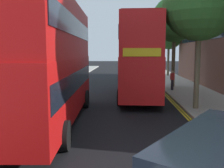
# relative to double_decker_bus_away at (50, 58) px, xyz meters

# --- Properties ---
(sidewalk_right) EXTENTS (4.00, 80.00, 0.14)m
(sidewalk_right) POSITION_rel_double_decker_bus_away_xyz_m (8.80, 5.49, -2.96)
(sidewalk_right) COLOR #ADA89E
(sidewalk_right) RESTS_ON ground
(sidewalk_left) EXTENTS (4.00, 80.00, 0.14)m
(sidewalk_left) POSITION_rel_double_decker_bus_away_xyz_m (-4.20, 5.49, -2.96)
(sidewalk_left) COLOR #ADA89E
(sidewalk_left) RESTS_ON ground
(kerb_line_outer) EXTENTS (0.10, 56.00, 0.01)m
(kerb_line_outer) POSITION_rel_double_decker_bus_away_xyz_m (6.70, 3.49, -3.03)
(kerb_line_outer) COLOR yellow
(kerb_line_outer) RESTS_ON ground
(kerb_line_inner) EXTENTS (0.10, 56.00, 0.01)m
(kerb_line_inner) POSITION_rel_double_decker_bus_away_xyz_m (6.54, 3.49, -3.03)
(kerb_line_inner) COLOR yellow
(kerb_line_inner) RESTS_ON ground
(double_decker_bus_away) EXTENTS (3.12, 10.89, 5.64)m
(double_decker_bus_away) POSITION_rel_double_decker_bus_away_xyz_m (0.00, 0.00, 0.00)
(double_decker_bus_away) COLOR #B20F0F
(double_decker_bus_away) RESTS_ON ground
(double_decker_bus_oncoming) EXTENTS (3.05, 10.88, 5.64)m
(double_decker_bus_oncoming) POSITION_rel_double_decker_bus_away_xyz_m (4.47, 7.43, 0.00)
(double_decker_bus_oncoming) COLOR red
(double_decker_bus_oncoming) RESTS_ON ground
(pedestrian_far) EXTENTS (0.34, 0.22, 1.62)m
(pedestrian_far) POSITION_rel_double_decker_bus_away_xyz_m (7.43, 9.83, -2.04)
(pedestrian_far) COLOR #2D2D38
(pedestrian_far) RESTS_ON sidewalk_right
(street_tree_mid) EXTENTS (3.61, 3.61, 7.11)m
(street_tree_mid) POSITION_rel_double_decker_bus_away_xyz_m (9.34, 23.08, 2.39)
(street_tree_mid) COLOR #6B6047
(street_tree_mid) RESTS_ON sidewalk_right
(street_tree_far) EXTENTS (4.01, 4.01, 7.76)m
(street_tree_far) POSITION_rel_double_decker_bus_away_xyz_m (7.45, 2.88, 2.85)
(street_tree_far) COLOR #6B6047
(street_tree_far) RESTS_ON sidewalk_right
(street_tree_distant) EXTENTS (4.09, 4.09, 8.12)m
(street_tree_distant) POSITION_rel_double_decker_bus_away_xyz_m (7.89, 12.04, 3.16)
(street_tree_distant) COLOR #6B6047
(street_tree_distant) RESTS_ON sidewalk_right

